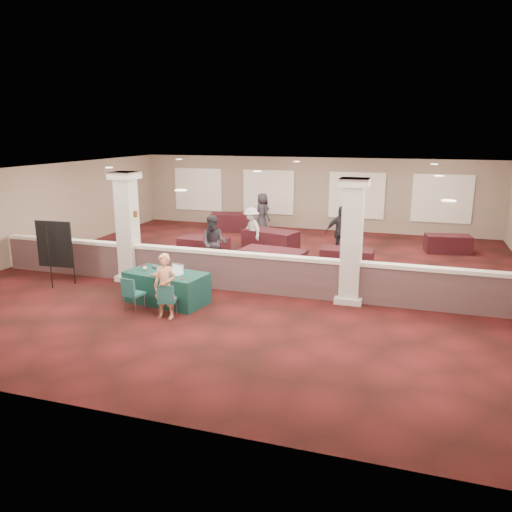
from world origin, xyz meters
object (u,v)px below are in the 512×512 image
(conf_chair_side, at_px, (131,291))
(attendee_c, at_px, (341,232))
(far_table_front_left, at_px, (204,248))
(far_table_front_right, at_px, (347,259))
(woman, at_px, (165,286))
(far_table_back_center, at_px, (271,241))
(easel_board, at_px, (55,245))
(near_table, at_px, (167,287))
(attendee_b, at_px, (251,230))
(far_table_front_center, at_px, (273,262))
(attendee_d, at_px, (262,213))
(attendee_a, at_px, (214,243))
(conf_chair_main, at_px, (167,298))
(far_table_back_left, at_px, (233,222))
(far_table_back_right, at_px, (448,244))

(conf_chair_side, relative_size, attendee_c, 0.46)
(far_table_front_left, height_order, far_table_front_right, far_table_front_left)
(woman, bearing_deg, far_table_back_center, 87.07)
(easel_board, bearing_deg, woman, -21.96)
(near_table, distance_m, far_table_front_left, 4.77)
(far_table_back_center, bearing_deg, attendee_b, -163.57)
(far_table_front_center, bearing_deg, attendee_d, 110.03)
(far_table_front_center, bearing_deg, easel_board, -152.31)
(attendee_a, bearing_deg, far_table_front_right, 8.39)
(conf_chair_side, bearing_deg, woman, 1.20)
(conf_chair_main, height_order, conf_chair_side, conf_chair_side)
(far_table_back_center, height_order, attendee_d, attendee_d)
(near_table, height_order, attendee_c, attendee_c)
(far_table_back_left, bearing_deg, attendee_d, 0.20)
(far_table_front_left, relative_size, far_table_back_left, 0.88)
(conf_chair_side, height_order, attendee_b, attendee_b)
(far_table_front_right, relative_size, far_table_back_right, 1.04)
(woman, distance_m, attendee_d, 10.54)
(conf_chair_main, bearing_deg, far_table_front_center, 54.96)
(conf_chair_side, xyz_separation_m, far_table_front_right, (4.51, 5.50, -0.17))
(conf_chair_side, bearing_deg, attendee_b, 92.42)
(near_table, bearing_deg, attendee_d, 102.34)
(far_table_back_left, bearing_deg, far_table_front_right, -40.37)
(attendee_c, bearing_deg, far_table_back_left, 122.53)
(conf_chair_side, distance_m, far_table_back_left, 10.42)
(conf_chair_side, height_order, easel_board, easel_board)
(attendee_a, distance_m, attendee_d, 6.31)
(near_table, height_order, far_table_front_left, near_table)
(attendee_b, bearing_deg, conf_chair_side, -55.97)
(far_table_front_left, bearing_deg, near_table, -77.90)
(far_table_back_left, bearing_deg, conf_chair_side, -83.39)
(conf_chair_side, height_order, woman, woman)
(woman, height_order, attendee_c, attendee_c)
(easel_board, bearing_deg, attendee_a, 33.62)
(far_table_back_left, bearing_deg, far_table_back_right, -9.03)
(far_table_back_center, xyz_separation_m, far_table_back_right, (6.21, 1.88, -0.08))
(far_table_front_left, bearing_deg, far_table_back_right, 22.61)
(conf_chair_main, bearing_deg, far_table_back_right, 36.62)
(far_table_front_right, distance_m, attendee_a, 4.29)
(conf_chair_main, height_order, far_table_front_right, conf_chair_main)
(near_table, distance_m, far_table_back_left, 9.65)
(far_table_back_left, relative_size, attendee_c, 1.04)
(far_table_back_left, distance_m, attendee_c, 6.35)
(conf_chair_side, height_order, far_table_front_left, conf_chair_side)
(woman, xyz_separation_m, far_table_front_left, (-1.50, 5.66, -0.44))
(far_table_front_center, relative_size, far_table_front_right, 1.19)
(woman, distance_m, far_table_back_center, 7.23)
(attendee_c, bearing_deg, woman, -137.71)
(near_table, height_order, attendee_d, attendee_d)
(easel_board, relative_size, woman, 1.20)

